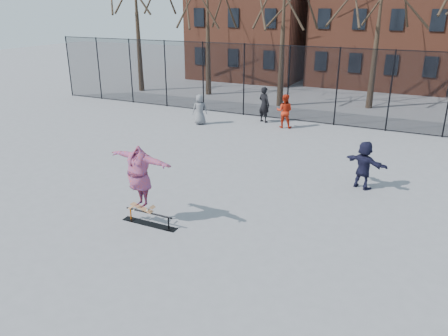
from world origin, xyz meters
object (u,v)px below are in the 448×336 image
at_px(bystander_grey, 200,109).
at_px(bystander_black, 264,105).
at_px(bystander_navy, 364,165).
at_px(skateboard, 142,209).
at_px(bystander_red, 285,111).
at_px(skate_rail, 149,219).
at_px(skater, 140,179).

distance_m(bystander_grey, bystander_black, 3.46).
relative_size(bystander_black, bystander_navy, 1.13).
bearing_deg(skateboard, bystander_red, 88.21).
bearing_deg(skateboard, skate_rail, 0.00).
height_order(skater, bystander_red, skater).
height_order(bystander_black, bystander_navy, bystander_black).
height_order(skate_rail, bystander_navy, bystander_navy).
distance_m(skater, bystander_navy, 7.65).
distance_m(bystander_grey, bystander_navy, 10.50).
xyz_separation_m(bystander_red, bystander_navy, (4.96, -6.39, -0.02)).
relative_size(skater, bystander_grey, 1.38).
bearing_deg(bystander_black, bystander_navy, 153.78).
xyz_separation_m(skate_rail, bystander_red, (0.13, 11.85, 0.71)).
relative_size(bystander_red, bystander_navy, 1.02).
xyz_separation_m(skateboard, bystander_grey, (-3.86, 10.54, 0.36)).
distance_m(skate_rail, skater, 1.25).
xyz_separation_m(skate_rail, skater, (-0.24, 0.00, 1.23)).
bearing_deg(skateboard, bystander_black, 94.49).
bearing_deg(skate_rail, skater, 180.00).
height_order(skater, bystander_black, skater).
xyz_separation_m(skateboard, bystander_black, (-0.98, 12.46, 0.52)).
bearing_deg(bystander_navy, skater, 69.10).
height_order(bystander_red, bystander_navy, bystander_red).
bearing_deg(bystander_navy, skateboard, 69.10).
xyz_separation_m(bystander_grey, bystander_red, (4.23, 1.31, 0.07)).
bearing_deg(skater, skateboard, -81.90).
bearing_deg(bystander_black, bystander_grey, 55.41).
bearing_deg(bystander_grey, bystander_red, 161.90).
bearing_deg(skater, bystander_red, 96.31).
height_order(skateboard, bystander_black, bystander_black).
distance_m(skateboard, skater, 0.94).
xyz_separation_m(skater, bystander_red, (0.37, 11.85, -0.51)).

